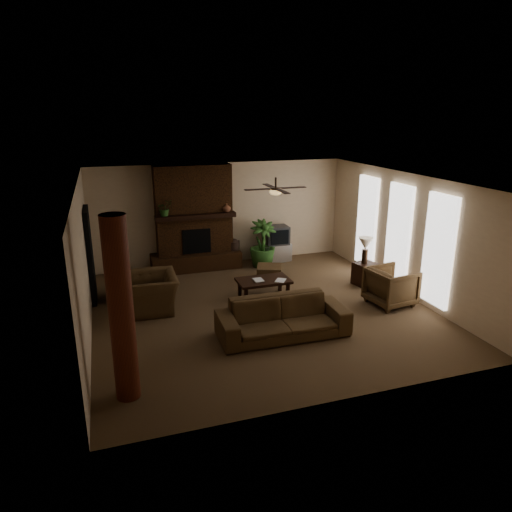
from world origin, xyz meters
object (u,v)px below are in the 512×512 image
object	(u,v)px
log_column	(121,311)
armchair_right	(391,285)
sofa	(283,312)
side_table_left	(118,288)
lamp_right	(365,245)
coffee_table	(264,282)
floor_vase	(234,250)
side_table_right	(366,274)
tv_stand	(275,252)
armchair_left	(152,287)
floor_plant	(263,254)
lamp_left	(113,257)
ottoman	(269,274)

from	to	relation	value
log_column	armchair_right	distance (m)	6.10
sofa	side_table_left	distance (m)	4.07
log_column	sofa	distance (m)	3.28
side_table_left	lamp_right	distance (m)	5.92
coffee_table	floor_vase	distance (m)	2.46
log_column	lamp_right	xyz separation A→B (m)	(5.84, 3.09, -0.40)
sofa	side_table_right	world-z (taller)	sofa
sofa	tv_stand	distance (m)	4.66
sofa	armchair_right	distance (m)	2.89
log_column	armchair_left	world-z (taller)	log_column
armchair_left	lamp_right	bearing A→B (deg)	90.28
armchair_left	lamp_right	size ratio (longest dim) A/B	1.84
armchair_left	floor_plant	bearing A→B (deg)	123.32
side_table_left	lamp_left	xyz separation A→B (m)	(-0.05, 0.03, 0.73)
sofa	lamp_left	size ratio (longest dim) A/B	3.81
floor_vase	side_table_left	bearing A→B (deg)	-153.83
log_column	side_table_right	bearing A→B (deg)	27.43
armchair_right	lamp_right	world-z (taller)	lamp_right
coffee_table	side_table_right	xyz separation A→B (m)	(2.66, -0.02, -0.10)
sofa	side_table_left	xyz separation A→B (m)	(-2.91, 2.84, -0.21)
lamp_left	lamp_right	world-z (taller)	same
tv_stand	side_table_left	xyz separation A→B (m)	(-4.39, -1.57, 0.03)
tv_stand	sofa	bearing A→B (deg)	-118.08
floor_vase	armchair_left	bearing A→B (deg)	-136.31
armchair_right	side_table_left	xyz separation A→B (m)	(-5.72, 2.19, -0.19)
lamp_right	ottoman	bearing A→B (deg)	156.43
ottoman	tv_stand	xyz separation A→B (m)	(0.72, 1.53, 0.05)
armchair_right	ottoman	xyz separation A→B (m)	(-2.05, 2.23, -0.26)
lamp_right	armchair_right	bearing A→B (deg)	-93.85
lamp_left	sofa	bearing A→B (deg)	-44.08
ottoman	floor_vase	xyz separation A→B (m)	(-0.50, 1.51, 0.23)
log_column	armchair_right	world-z (taller)	log_column
tv_stand	floor_plant	world-z (taller)	floor_plant
tv_stand	floor_plant	size ratio (longest dim) A/B	0.65
side_table_right	lamp_right	distance (m)	0.73
log_column	side_table_left	distance (m)	4.13
floor_vase	floor_plant	distance (m)	0.81
coffee_table	tv_stand	size ratio (longest dim) A/B	1.41
tv_stand	floor_plant	distance (m)	0.63
side_table_right	tv_stand	bearing A→B (deg)	120.22
ottoman	lamp_right	distance (m)	2.47
armchair_right	lamp_left	size ratio (longest dim) A/B	1.42
armchair_left	coffee_table	bearing A→B (deg)	88.99
side_table_right	floor_plant	bearing A→B (deg)	132.63
side_table_right	floor_vase	bearing A→B (deg)	137.25
ottoman	side_table_right	world-z (taller)	side_table_right
sofa	armchair_right	world-z (taller)	sofa
log_column	armchair_right	bearing A→B (deg)	17.29
armchair_right	log_column	bearing A→B (deg)	99.40
tv_stand	floor_vase	size ratio (longest dim) A/B	1.10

